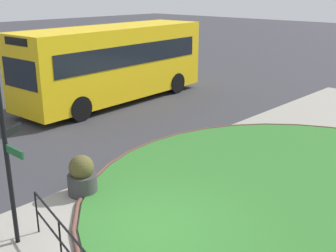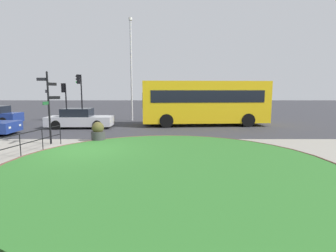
{
  "view_description": "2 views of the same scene",
  "coord_description": "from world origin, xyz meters",
  "views": [
    {
      "loc": [
        -5.36,
        -5.62,
        4.92
      ],
      "look_at": [
        3.07,
        2.35,
        1.11
      ],
      "focal_mm": 44.53,
      "sensor_mm": 36.0,
      "label": 1
    },
    {
      "loc": [
        3.74,
        -11.38,
        2.7
      ],
      "look_at": [
        3.8,
        2.25,
        0.85
      ],
      "focal_mm": 28.28,
      "sensor_mm": 36.0,
      "label": 2
    }
  ],
  "objects": [
    {
      "name": "sidewalk_paving",
      "position": [
        0.0,
        -1.52,
        0.01
      ],
      "size": [
        32.0,
        8.97,
        0.02
      ],
      "primitive_type": "cube",
      "color": "gray",
      "rests_on": "ground"
    },
    {
      "name": "grass_kerb_ring",
      "position": [
        3.78,
        -2.22,
        0.06
      ],
      "size": [
        12.04,
        12.04,
        0.11
      ],
      "primitive_type": "torus",
      "color": "brown",
      "rests_on": "ground"
    },
    {
      "name": "traffic_light_near",
      "position": [
        -5.21,
        11.58,
        2.42
      ],
      "size": [
        0.48,
        0.32,
        3.28
      ],
      "rotation": [
        0.0,
        0.0,
        2.84
      ],
      "color": "black",
      "rests_on": "ground"
    },
    {
      "name": "bus_yellow",
      "position": [
        6.55,
        9.01,
        1.8
      ],
      "size": [
        9.59,
        3.23,
        3.37
      ],
      "rotation": [
        0.0,
        0.0,
        3.21
      ],
      "color": "yellow",
      "rests_on": "ground"
    },
    {
      "name": "grass_island",
      "position": [
        3.78,
        -2.22,
        0.05
      ],
      "size": [
        11.73,
        11.73,
        0.1
      ],
      "primitive_type": "cylinder",
      "color": "#2D6B28",
      "rests_on": "ground"
    },
    {
      "name": "traffic_light_far",
      "position": [
        -3.86,
        11.57,
        2.94
      ],
      "size": [
        0.49,
        0.3,
        4.02
      ],
      "rotation": [
        0.0,
        0.0,
        3.32
      ],
      "color": "black",
      "rests_on": "ground"
    },
    {
      "name": "car_far_lane",
      "position": [
        -2.62,
        7.49,
        0.64
      ],
      "size": [
        4.62,
        1.85,
        1.41
      ],
      "rotation": [
        0.0,
        0.0,
        0.02
      ],
      "color": "#B7B7BC",
      "rests_on": "ground"
    },
    {
      "name": "railing_grass_edge",
      "position": [
        -2.2,
        -0.97,
        0.64
      ],
      "size": [
        1.14,
        5.3,
        0.97
      ],
      "rotation": [
        0.0,
        0.0,
        4.51
      ],
      "color": "black",
      "rests_on": "ground"
    },
    {
      "name": "planter_near_signpost",
      "position": [
        0.04,
        2.44,
        0.48
      ],
      "size": [
        0.74,
        0.74,
        1.05
      ],
      "color": "#383838",
      "rests_on": "ground"
    },
    {
      "name": "lamppost_tall",
      "position": [
        0.52,
        12.21,
        4.72
      ],
      "size": [
        0.32,
        0.32,
        8.85
      ],
      "color": "#B7B7BC",
      "rests_on": "ground"
    },
    {
      "name": "ground",
      "position": [
        0.0,
        0.0,
        0.0
      ],
      "size": [
        120.0,
        120.0,
        0.0
      ],
      "primitive_type": "plane",
      "color": "#333338"
    },
    {
      "name": "signpost_directional",
      "position": [
        -2.15,
        1.68,
        2.1
      ],
      "size": [
        1.02,
        1.33,
        3.61
      ],
      "color": "black",
      "rests_on": "ground"
    }
  ]
}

